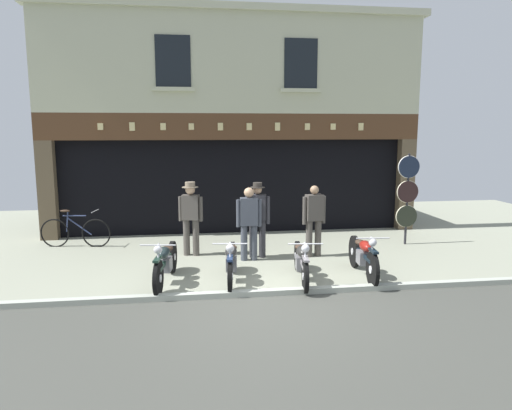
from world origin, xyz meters
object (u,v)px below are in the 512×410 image
Objects in this scene: salesman_left at (191,214)px; salesman_right at (314,218)px; motorcycle_left at (165,262)px; motorcycle_center at (301,260)px; leaning_bicycle at (75,232)px; motorcycle_center_left at (231,261)px; advert_board_far at (115,166)px; shopkeeper_center at (257,216)px; tyre_sign_pole at (408,193)px; motorcycle_center_right at (363,255)px; assistant_far_right at (249,220)px; advert_board_near at (154,168)px.

salesman_right is (2.77, -0.49, -0.06)m from salesman_left.
motorcycle_left reaches higher than motorcycle_center.
leaning_bicycle reaches higher than motorcycle_center.
motorcycle_center_left is 1.18× the size of salesman_right.
salesman_left is 1.53× the size of advert_board_far.
shopkeeper_center is 3.97m from tyre_sign_pole.
advert_board_far reaches higher than motorcycle_left.
motorcycle_center_right is at bearing 70.89° from leaning_bicycle.
motorcycle_center_right is 1.22× the size of assistant_far_right.
salesman_right reaches higher than motorcycle_left.
salesman_right is at bearing -171.41° from shopkeeper_center.
shopkeeper_center is 3.82m from advert_board_near.
motorcycle_center is 1.23× the size of salesman_right.
salesman_left is (-2.07, 2.22, 0.55)m from motorcycle_center.
advert_board_far reaches higher than advert_board_near.
advert_board_near is (-4.30, 4.52, 1.41)m from motorcycle_center_right.
salesman_right is 5.88m from leaning_bicycle.
motorcycle_center_left reaches higher than motorcycle_center.
salesman_right is at bearing -104.74° from motorcycle_center.
motorcycle_center_right is at bearing -173.31° from motorcycle_center_left.
assistant_far_right is at bearing -42.88° from advert_board_far.
salesman_right is (-0.58, 1.63, 0.47)m from motorcycle_center_right.
motorcycle_center_left is 5.30m from tyre_sign_pole.
advert_board_far is at bearing -39.86° from assistant_far_right.
advert_board_near is 2.67m from leaning_bicycle.
motorcycle_center_right is 2.15× the size of advert_board_near.
advert_board_near is at bearing 161.75° from tyre_sign_pole.
salesman_right is at bearing -134.38° from motorcycle_center_left.
assistant_far_right is at bearing -167.36° from tyre_sign_pole.
advert_board_near is at bearing -50.53° from assistant_far_right.
assistant_far_right is (-0.81, 1.61, 0.49)m from motorcycle_center.
assistant_far_right is (1.27, -0.61, -0.05)m from salesman_left.
assistant_far_right is 4.54m from advert_board_far.
shopkeeper_center is at bearing -169.82° from tyre_sign_pole.
motorcycle_center is at bearing 146.43° from salesman_left.
motorcycle_left is 1.20× the size of salesman_left.
salesman_right is 1.46× the size of advert_board_far.
motorcycle_center_right is 1.17× the size of shopkeeper_center.
tyre_sign_pole is (2.61, 0.80, 0.42)m from salesman_right.
salesman_left reaches higher than motorcycle_center_left.
advert_board_far is at bearing 164.14° from tyre_sign_pole.
salesman_left is 0.74× the size of tyre_sign_pole.
motorcycle_center is 1.86m from assistant_far_right.
salesman_right is 1.51m from assistant_far_right.
motorcycle_left is 1.03× the size of motorcycle_center_right.
advert_board_far reaches higher than assistant_far_right.
motorcycle_center_right is 0.87× the size of tyre_sign_pole.
salesman_right is at bearing -162.91° from tyre_sign_pole.
advert_board_far reaches higher than motorcycle_center_left.
leaning_bicycle is at bearing 173.80° from tyre_sign_pole.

